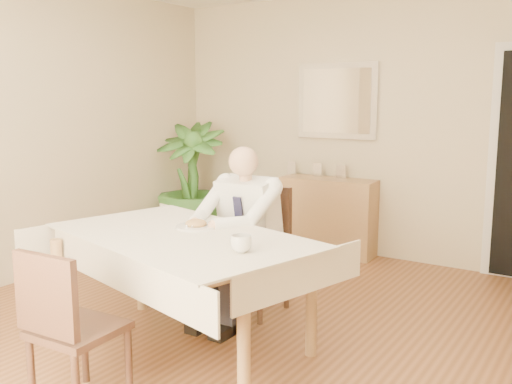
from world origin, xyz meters
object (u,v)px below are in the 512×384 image
Objects in this scene: dining_table at (181,248)px; potted_palm at (191,183)px; chair_near at (66,322)px; coffee_mug at (241,244)px; sideboard at (328,216)px; chair_far at (258,240)px; seated_man at (236,226)px.

potted_palm is at bearing 142.83° from dining_table.
chair_near is 0.98m from coffee_mug.
sideboard is (-0.24, 2.56, -0.28)m from dining_table.
potted_palm reaches higher than chair_far.
seated_man is (-0.00, -0.29, 0.17)m from chair_far.
chair_far is 1.75m from chair_near.
coffee_mug is (0.54, -1.02, 0.27)m from chair_far.
chair_near is 0.64× the size of potted_palm.
chair_far is 0.96× the size of sideboard.
chair_far reaches higher than coffee_mug.
chair_near is (-0.02, -1.75, -0.05)m from chair_far.
dining_table is at bearing 85.67° from chair_near.
chair_near is at bearing -86.35° from chair_far.
sideboard is (-0.78, 2.69, -0.41)m from coffee_mug.
potted_palm is at bearing 137.38° from seated_man.
seated_man reaches higher than sideboard.
seated_man is 2.32m from potted_palm.
dining_table is 2.59m from sideboard.
chair_far is (0.00, 0.88, -0.14)m from dining_table.
potted_palm is (-1.71, 1.28, 0.14)m from chair_far.
potted_palm is (-2.25, 2.30, -0.14)m from coffee_mug.
sideboard is 1.55m from potted_palm.
coffee_mug is (0.56, 0.74, 0.32)m from chair_near.
chair_far is 0.70× the size of potted_palm.
chair_far is at bearing -36.85° from potted_palm.
seated_man is at bearing -42.62° from potted_palm.
dining_table is 0.89m from chair_near.
seated_man is at bearing 86.15° from chair_near.
chair_far is 2.14m from potted_palm.
chair_near is 3.44m from sideboard.
chair_near is 3.47m from potted_palm.
dining_table is at bearing -85.77° from chair_far.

